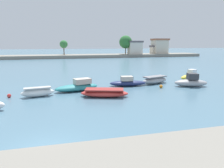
% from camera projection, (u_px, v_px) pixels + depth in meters
% --- Properties ---
extents(ground_plane, '(400.00, 400.00, 0.00)m').
position_uv_depth(ground_plane, '(45.00, 153.00, 11.44)').
color(ground_plane, slate).
extents(moored_boat_2, '(3.70, 1.62, 1.05)m').
position_uv_depth(moored_boat_2, '(38.00, 92.00, 23.37)').
color(moored_boat_2, white).
rests_on(moored_boat_2, ground).
extents(moored_boat_3, '(5.86, 3.32, 1.49)m').
position_uv_depth(moored_boat_3, '(78.00, 86.00, 26.22)').
color(moored_boat_3, teal).
rests_on(moored_boat_3, ground).
extents(moored_boat_4, '(5.59, 3.30, 0.88)m').
position_uv_depth(moored_boat_4, '(104.00, 93.00, 23.34)').
color(moored_boat_4, '#C63833').
rests_on(moored_boat_4, ground).
extents(moored_boat_5, '(5.24, 2.21, 1.36)m').
position_uv_depth(moored_boat_5, '(128.00, 82.00, 29.18)').
color(moored_boat_5, navy).
rests_on(moored_boat_5, ground).
extents(moored_boat_6, '(4.73, 2.93, 1.10)m').
position_uv_depth(moored_boat_6, '(155.00, 80.00, 30.82)').
color(moored_boat_6, '#9E9EA3').
rests_on(moored_boat_6, ground).
extents(moored_boat_7, '(4.71, 2.82, 1.82)m').
position_uv_depth(moored_boat_7, '(191.00, 82.00, 28.74)').
color(moored_boat_7, '#9E9EA3').
rests_on(moored_boat_7, ground).
extents(moored_boat_8, '(4.05, 2.61, 1.63)m').
position_uv_depth(moored_boat_8, '(190.00, 76.00, 34.22)').
color(moored_boat_8, yellow).
rests_on(moored_boat_8, ground).
extents(mooring_buoy_1, '(0.43, 0.43, 0.43)m').
position_uv_depth(mooring_buoy_1, '(9.00, 96.00, 22.98)').
color(mooring_buoy_1, red).
rests_on(mooring_buoy_1, ground).
extents(mooring_buoy_2, '(0.44, 0.44, 0.44)m').
position_uv_depth(mooring_buoy_2, '(161.00, 86.00, 27.87)').
color(mooring_buoy_2, orange).
rests_on(mooring_buoy_2, ground).
extents(distant_shoreline, '(121.72, 10.25, 8.89)m').
position_uv_depth(distant_shoreline, '(74.00, 53.00, 84.03)').
color(distant_shoreline, gray).
rests_on(distant_shoreline, ground).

